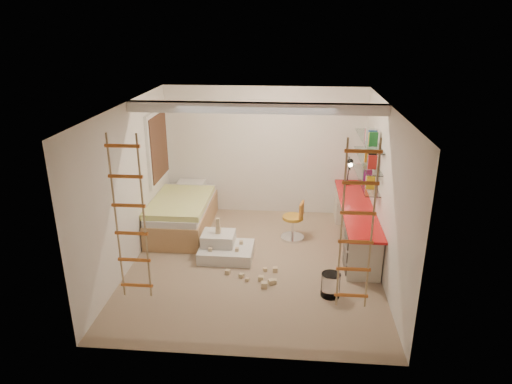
# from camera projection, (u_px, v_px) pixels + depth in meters

# --- Properties ---
(floor) EXTENTS (4.50, 4.50, 0.00)m
(floor) POSITION_uv_depth(u_px,v_px,m) (254.00, 263.00, 7.55)
(floor) COLOR #947F5F
(floor) RESTS_ON ground
(ceiling_beam) EXTENTS (4.00, 0.18, 0.16)m
(ceiling_beam) POSITION_uv_depth(u_px,v_px,m) (256.00, 108.00, 6.95)
(ceiling_beam) COLOR white
(ceiling_beam) RESTS_ON ceiling
(window_frame) EXTENTS (0.06, 1.15, 1.35)m
(window_frame) POSITION_uv_depth(u_px,v_px,m) (157.00, 147.00, 8.57)
(window_frame) COLOR white
(window_frame) RESTS_ON wall_left
(window_blind) EXTENTS (0.02, 1.00, 1.20)m
(window_blind) POSITION_uv_depth(u_px,v_px,m) (159.00, 147.00, 8.56)
(window_blind) COLOR #4C2D1E
(window_blind) RESTS_ON window_frame
(rope_ladder_left) EXTENTS (0.41, 0.04, 2.13)m
(rope_ladder_left) POSITION_uv_depth(u_px,v_px,m) (130.00, 220.00, 5.50)
(rope_ladder_left) COLOR orange
(rope_ladder_left) RESTS_ON ceiling
(rope_ladder_right) EXTENTS (0.41, 0.04, 2.13)m
(rope_ladder_right) POSITION_uv_depth(u_px,v_px,m) (357.00, 228.00, 5.28)
(rope_ladder_right) COLOR #C86222
(rope_ladder_right) RESTS_ON ceiling
(waste_bin) EXTENTS (0.28, 0.28, 0.35)m
(waste_bin) POSITION_uv_depth(u_px,v_px,m) (331.00, 285.00, 6.60)
(waste_bin) COLOR white
(waste_bin) RESTS_ON floor
(desk) EXTENTS (0.56, 2.80, 0.75)m
(desk) POSITION_uv_depth(u_px,v_px,m) (355.00, 223.00, 8.08)
(desk) COLOR red
(desk) RESTS_ON floor
(shelves) EXTENTS (0.25, 1.80, 0.71)m
(shelves) POSITION_uv_depth(u_px,v_px,m) (367.00, 160.00, 7.93)
(shelves) COLOR white
(shelves) RESTS_ON wall_right
(bed) EXTENTS (1.02, 2.00, 0.69)m
(bed) POSITION_uv_depth(u_px,v_px,m) (183.00, 213.00, 8.70)
(bed) COLOR #AD7F51
(bed) RESTS_ON floor
(task_lamp) EXTENTS (0.14, 0.36, 0.57)m
(task_lamp) POSITION_uv_depth(u_px,v_px,m) (350.00, 168.00, 8.72)
(task_lamp) COLOR black
(task_lamp) RESTS_ON desk
(swivel_chair) EXTENTS (0.51, 0.51, 0.73)m
(swivel_chair) POSITION_uv_depth(u_px,v_px,m) (294.00, 225.00, 8.31)
(swivel_chair) COLOR #C58B25
(swivel_chair) RESTS_ON floor
(play_platform) EXTENTS (0.90, 0.70, 0.40)m
(play_platform) POSITION_uv_depth(u_px,v_px,m) (224.00, 248.00, 7.72)
(play_platform) COLOR silver
(play_platform) RESTS_ON floor
(toy_blocks) EXTENTS (1.16, 1.07, 0.67)m
(toy_blocks) POSITION_uv_depth(u_px,v_px,m) (244.00, 259.00, 7.30)
(toy_blocks) COLOR #CCB284
(toy_blocks) RESTS_ON floor
(books) EXTENTS (0.14, 0.52, 0.92)m
(books) POSITION_uv_depth(u_px,v_px,m) (368.00, 153.00, 7.89)
(books) COLOR yellow
(books) RESTS_ON shelves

